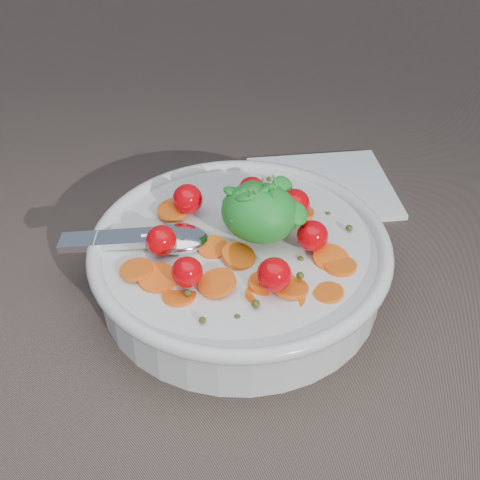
% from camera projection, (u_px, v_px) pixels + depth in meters
% --- Properties ---
extents(ground, '(6.00, 6.00, 0.00)m').
position_uv_depth(ground, '(211.00, 291.00, 0.58)').
color(ground, brown).
rests_on(ground, ground).
extents(bowl, '(0.30, 0.28, 0.12)m').
position_uv_depth(bowl, '(240.00, 259.00, 0.57)').
color(bowl, silver).
rests_on(bowl, ground).
extents(napkin, '(0.21, 0.20, 0.01)m').
position_uv_depth(napkin, '(322.00, 187.00, 0.71)').
color(napkin, white).
rests_on(napkin, ground).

